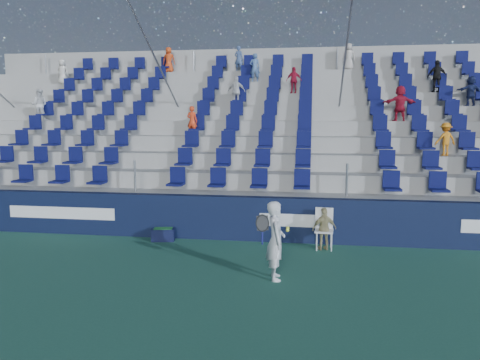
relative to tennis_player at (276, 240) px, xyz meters
name	(u,v)px	position (x,y,z in m)	size (l,w,h in m)	color
ground	(210,278)	(-1.34, -0.16, -0.82)	(70.00, 70.00, 0.00)	#29604C
sponsor_wall	(235,218)	(-1.34, 2.99, -0.22)	(24.00, 0.32, 1.20)	#0E1633
grandstand	(257,149)	(-1.34, 8.08, 1.31)	(24.00, 8.17, 6.63)	#989893
tennis_player	(276,240)	(0.00, 0.00, 0.00)	(0.69, 0.67, 1.64)	silver
line_judge_chair	(324,225)	(1.05, 2.50, -0.23)	(0.49, 0.50, 1.04)	white
line_judge	(324,229)	(1.05, 2.34, -0.28)	(0.63, 0.26, 1.08)	tan
ball_bin	(163,234)	(-3.25, 2.59, -0.64)	(0.67, 0.50, 0.34)	black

